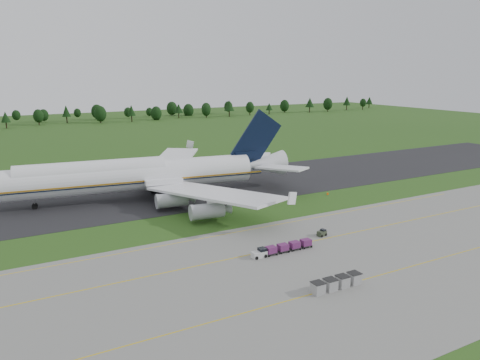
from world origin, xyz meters
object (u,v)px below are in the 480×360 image
edge_markers (273,202)px  uld_row (336,283)px  aircraft (141,175)px  utility_cart (322,233)px  baggage_train (282,248)px

edge_markers → uld_row: bearing=-110.9°
uld_row → aircraft: bearing=99.1°
edge_markers → aircraft: bearing=143.4°
utility_cart → edge_markers: (4.25, 25.12, -0.29)m
aircraft → uld_row: bearing=-80.9°
baggage_train → edge_markers: (16.49, 28.66, -0.62)m
aircraft → edge_markers: aircraft is taller
aircraft → baggage_train: aircraft is taller
aircraft → uld_row: size_ratio=8.90×
uld_row → edge_markers: (17.21, 45.02, -0.70)m
utility_cart → edge_markers: bearing=80.4°
utility_cart → edge_markers: size_ratio=0.06×
baggage_train → edge_markers: baggage_train is taller
baggage_train → edge_markers: bearing=60.1°
baggage_train → aircraft: bearing=102.9°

